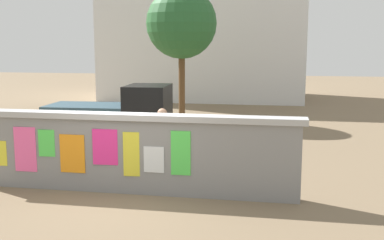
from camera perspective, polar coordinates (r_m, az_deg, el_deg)
ground at (r=17.57m, az=0.63°, el=-0.80°), size 60.00×60.00×0.00m
poster_wall at (r=9.78m, az=-7.51°, el=-3.85°), size 7.04×0.42×1.64m
auto_rickshaw_truck at (r=14.18m, az=-9.20°, el=0.38°), size 3.67×1.67×1.85m
motorcycle at (r=13.44m, az=3.23°, el=-1.89°), size 1.90×0.56×0.87m
bicycle_near at (r=11.23m, az=3.26°, el=-4.60°), size 1.71×0.44×0.95m
person_walking at (r=10.60m, az=-3.57°, el=-1.99°), size 0.47×0.47×1.62m
tree_roadside at (r=19.08m, az=-1.26°, el=11.49°), size 2.80×2.80×5.24m
building_background at (r=27.29m, az=1.70°, el=12.41°), size 11.17×6.54×9.16m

